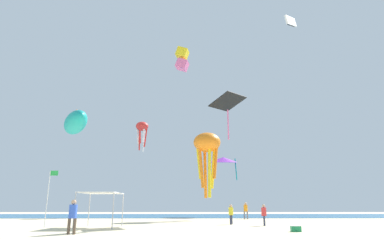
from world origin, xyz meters
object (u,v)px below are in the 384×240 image
(person_central, at_px, (73,214))
(kite_inflatable_teal, at_px, (75,123))
(canopy_tent, at_px, (101,194))
(person_near_tent, at_px, (264,213))
(banner_flag, at_px, (49,193))
(cooler_box, at_px, (296,229))
(person_leftmost, at_px, (231,213))
(kite_octopus_red, at_px, (142,128))
(kite_parafoil_white, at_px, (291,21))
(kite_delta_purple, at_px, (223,160))
(kite_octopus_orange, at_px, (207,146))
(kite_diamond_black, at_px, (228,104))
(person_rightmost, at_px, (246,209))
(kite_box_yellow, at_px, (182,59))

(person_central, relative_size, kite_inflatable_teal, 0.35)
(canopy_tent, height_order, person_near_tent, canopy_tent)
(banner_flag, height_order, cooler_box, banner_flag)
(kite_inflatable_teal, bearing_deg, person_leftmost, -96.87)
(person_central, distance_m, kite_inflatable_teal, 8.22)
(person_near_tent, relative_size, banner_flag, 0.40)
(kite_octopus_red, relative_size, kite_inflatable_teal, 0.84)
(person_central, xyz_separation_m, kite_parafoil_white, (18.98, 17.16, 22.50))
(cooler_box, xyz_separation_m, kite_inflatable_teal, (-14.72, 3.18, 7.25))
(person_near_tent, bearing_deg, kite_delta_purple, -164.18)
(kite_inflatable_teal, height_order, kite_octopus_orange, kite_octopus_orange)
(canopy_tent, relative_size, kite_octopus_orange, 0.47)
(person_near_tent, height_order, kite_delta_purple, kite_delta_purple)
(person_near_tent, distance_m, kite_diamond_black, 11.48)
(person_near_tent, distance_m, person_leftmost, 3.01)
(person_central, height_order, kite_octopus_red, kite_octopus_red)
(person_leftmost, bearing_deg, person_rightmost, 8.90)
(kite_parafoil_white, height_order, kite_octopus_orange, kite_parafoil_white)
(kite_octopus_red, xyz_separation_m, kite_octopus_orange, (8.90, -11.15, -4.66))
(canopy_tent, height_order, cooler_box, canopy_tent)
(cooler_box, distance_m, kite_octopus_orange, 17.80)
(person_leftmost, height_order, kite_inflatable_teal, kite_inflatable_teal)
(person_near_tent, height_order, kite_box_yellow, kite_box_yellow)
(person_central, relative_size, kite_octopus_red, 0.42)
(kite_delta_purple, bearing_deg, kite_box_yellow, 38.46)
(person_near_tent, xyz_separation_m, banner_flag, (-15.73, -1.89, 1.42))
(cooler_box, xyz_separation_m, kite_octopus_orange, (-4.28, 15.45, 7.73))
(banner_flag, distance_m, kite_diamond_black, 17.69)
(kite_octopus_red, distance_m, kite_inflatable_teal, 24.03)
(banner_flag, relative_size, cooler_box, 6.90)
(cooler_box, bearing_deg, kite_octopus_red, 116.35)
(canopy_tent, distance_m, cooler_box, 13.29)
(person_leftmost, distance_m, kite_diamond_black, 10.65)
(person_near_tent, relative_size, person_central, 0.87)
(kite_diamond_black, bearing_deg, kite_box_yellow, -107.39)
(kite_octopus_red, distance_m, kite_delta_purple, 12.79)
(kite_parafoil_white, bearing_deg, kite_octopus_red, -83.15)
(kite_box_yellow, xyz_separation_m, kite_delta_purple, (5.92, 5.03, -13.27))
(banner_flag, height_order, kite_diamond_black, kite_diamond_black)
(kite_delta_purple, bearing_deg, person_near_tent, 90.09)
(person_near_tent, relative_size, kite_box_yellow, 0.47)
(kite_inflatable_teal, xyz_separation_m, kite_octopus_orange, (10.44, 12.27, 0.49))
(person_leftmost, xyz_separation_m, kite_octopus_red, (-10.32, 19.06, 11.64))
(canopy_tent, xyz_separation_m, kite_octopus_red, (-0.59, 22.88, 10.30))
(kite_inflatable_teal, relative_size, kite_parafoil_white, 1.67)
(banner_flag, xyz_separation_m, kite_diamond_black, (13.80, 6.66, 8.84))
(person_leftmost, height_order, kite_delta_purple, kite_delta_purple)
(cooler_box, bearing_deg, kite_delta_purple, 92.86)
(cooler_box, bearing_deg, canopy_tent, 163.53)
(person_central, xyz_separation_m, kite_diamond_black, (10.17, 11.97, 10.13))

